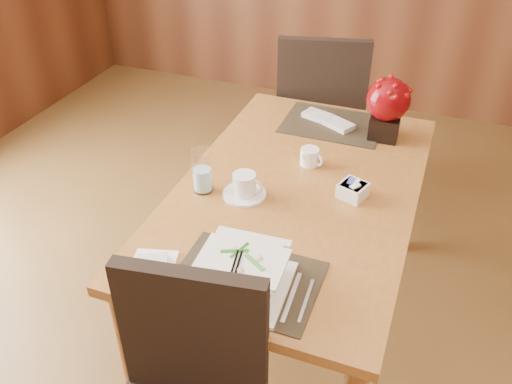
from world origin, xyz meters
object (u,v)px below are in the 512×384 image
at_px(creamer_jug, 309,157).
at_px(water_glass, 202,171).
at_px(sugar_caddy, 353,190).
at_px(coffee_cup, 244,186).
at_px(soup_setting, 242,274).
at_px(bread_plate, 153,265).
at_px(far_chair, 320,112).
at_px(dining_table, 297,207).
at_px(berry_decor, 388,105).

bearing_deg(creamer_jug, water_glass, -110.71).
height_order(creamer_jug, sugar_caddy, creamer_jug).
bearing_deg(coffee_cup, soup_setting, -69.23).
height_order(sugar_caddy, bread_plate, sugar_caddy).
relative_size(water_glass, far_chair, 0.17).
bearing_deg(sugar_caddy, coffee_cup, -160.50).
distance_m(water_glass, sugar_caddy, 0.57).
distance_m(dining_table, soup_setting, 0.60).
height_order(berry_decor, bread_plate, berry_decor).
distance_m(soup_setting, bread_plate, 0.31).
distance_m(dining_table, sugar_caddy, 0.25).
relative_size(berry_decor, bread_plate, 1.99).
height_order(coffee_cup, water_glass, water_glass).
bearing_deg(creamer_jug, coffee_cup, -94.48).
height_order(soup_setting, far_chair, far_chair).
relative_size(sugar_caddy, far_chair, 0.09).
relative_size(coffee_cup, bread_plate, 1.18).
distance_m(soup_setting, berry_decor, 1.13).
bearing_deg(creamer_jug, soup_setting, -64.91).
height_order(dining_table, bread_plate, bread_plate).
relative_size(creamer_jug, far_chair, 0.10).
bearing_deg(coffee_cup, berry_decor, 56.91).
height_order(coffee_cup, sugar_caddy, coffee_cup).
xyz_separation_m(coffee_cup, bread_plate, (-0.13, -0.47, -0.04)).
relative_size(soup_setting, creamer_jug, 2.96).
bearing_deg(far_chair, coffee_cup, 75.87).
distance_m(water_glass, creamer_jug, 0.47).
xyz_separation_m(coffee_cup, creamer_jug, (0.17, 0.30, -0.00)).
height_order(dining_table, creamer_jug, creamer_jug).
xyz_separation_m(soup_setting, sugar_caddy, (0.21, 0.59, -0.03)).
distance_m(dining_table, bread_plate, 0.68).
xyz_separation_m(dining_table, creamer_jug, (-0.01, 0.18, 0.13)).
bearing_deg(sugar_caddy, dining_table, -177.03).
xyz_separation_m(dining_table, water_glass, (-0.34, -0.15, 0.19)).
height_order(soup_setting, creamer_jug, soup_setting).
height_order(soup_setting, bread_plate, soup_setting).
bearing_deg(creamer_jug, bread_plate, -86.40).
relative_size(creamer_jug, berry_decor, 0.36).
height_order(creamer_jug, bread_plate, creamer_jug).
distance_m(soup_setting, water_glass, 0.55).
distance_m(dining_table, coffee_cup, 0.25).
height_order(creamer_jug, far_chair, far_chair).
bearing_deg(berry_decor, sugar_caddy, -93.46).
bearing_deg(dining_table, water_glass, -156.05).
height_order(soup_setting, berry_decor, berry_decor).
bearing_deg(coffee_cup, far_chair, 89.40).
height_order(dining_table, water_glass, water_glass).
height_order(sugar_caddy, berry_decor, berry_decor).
bearing_deg(dining_table, sugar_caddy, 2.97).
relative_size(soup_setting, sugar_caddy, 3.09).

